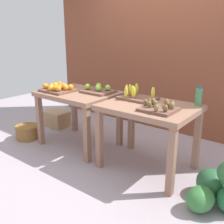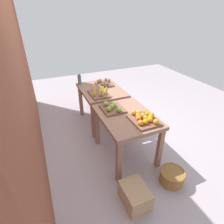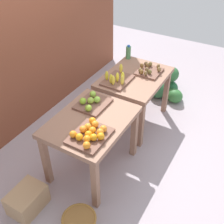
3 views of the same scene
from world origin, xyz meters
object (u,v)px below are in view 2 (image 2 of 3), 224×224
at_px(display_table_right, 101,94).
at_px(apple_bin, 112,108).
at_px(kiwi_bin, 104,83).
at_px(watermelon_pile, 98,97).
at_px(banana_crate, 99,93).
at_px(display_table_left, 126,121).
at_px(cardboard_produce_box, 135,195).
at_px(wicker_basket, 172,176).
at_px(water_bottle, 80,80).
at_px(orange_bin, 144,118).

distance_m(display_table_right, apple_bin, 0.90).
xyz_separation_m(kiwi_bin, watermelon_pile, (0.71, -0.09, -0.63)).
xyz_separation_m(banana_crate, watermelon_pile, (1.16, -0.36, -0.64)).
xyz_separation_m(display_table_left, cardboard_produce_box, (-0.86, 0.30, -0.53)).
height_order(watermelon_pile, wicker_basket, watermelon_pile).
height_order(apple_bin, water_bottle, water_bottle).
distance_m(display_table_left, wicker_basket, 1.03).
relative_size(display_table_left, kiwi_bin, 2.83).
bearing_deg(display_table_left, wicker_basket, -156.24).
bearing_deg(wicker_basket, banana_crate, 16.47).
xyz_separation_m(display_table_left, wicker_basket, (-0.79, -0.35, -0.56)).
xyz_separation_m(banana_crate, kiwi_bin, (0.45, -0.27, -0.01)).
bearing_deg(banana_crate, apple_bin, 179.92).
relative_size(display_table_left, water_bottle, 4.78).
relative_size(apple_bin, wicker_basket, 1.15).
height_order(display_table_right, banana_crate, banana_crate).
height_order(water_bottle, cardboard_produce_box, water_bottle).
bearing_deg(water_bottle, banana_crate, -164.62).
distance_m(display_table_left, apple_bin, 0.32).
bearing_deg(banana_crate, wicker_basket, -163.53).
xyz_separation_m(kiwi_bin, wicker_basket, (-2.10, -0.22, -0.71)).
xyz_separation_m(wicker_basket, cardboard_produce_box, (-0.07, 0.65, 0.02)).
xyz_separation_m(orange_bin, watermelon_pile, (2.26, -0.06, -0.64)).
bearing_deg(display_table_right, water_bottle, 37.32).
distance_m(orange_bin, apple_bin, 0.57).
xyz_separation_m(banana_crate, cardboard_produce_box, (-1.72, 0.16, -0.69)).
bearing_deg(water_bottle, wicker_basket, -163.85).
height_order(display_table_left, wicker_basket, display_table_left).
bearing_deg(water_bottle, apple_bin, -171.73).
xyz_separation_m(banana_crate, water_bottle, (0.70, 0.19, 0.06)).
distance_m(display_table_left, kiwi_bin, 1.32).
bearing_deg(banana_crate, display_table_left, -170.84).
bearing_deg(orange_bin, water_bottle, 15.13).
bearing_deg(watermelon_pile, apple_bin, 168.55).
bearing_deg(display_table_right, wicker_basket, -169.64).
relative_size(apple_bin, watermelon_pile, 0.61).
distance_m(display_table_left, display_table_right, 1.12).
xyz_separation_m(display_table_right, water_bottle, (0.43, 0.33, 0.22)).
bearing_deg(kiwi_bin, banana_crate, 149.32).
relative_size(banana_crate, watermelon_pile, 0.65).
bearing_deg(apple_bin, banana_crate, -0.08).
height_order(water_bottle, watermelon_pile, water_bottle).
distance_m(banana_crate, kiwi_bin, 0.52).
xyz_separation_m(display_table_right, wicker_basket, (-1.91, -0.35, -0.56)).
height_order(water_bottle, wicker_basket, water_bottle).
distance_m(kiwi_bin, cardboard_produce_box, 2.31).
relative_size(orange_bin, cardboard_produce_box, 1.11).
bearing_deg(kiwi_bin, water_bottle, 61.43).
bearing_deg(apple_bin, watermelon_pile, -11.45).
bearing_deg(kiwi_bin, watermelon_pile, -7.43).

